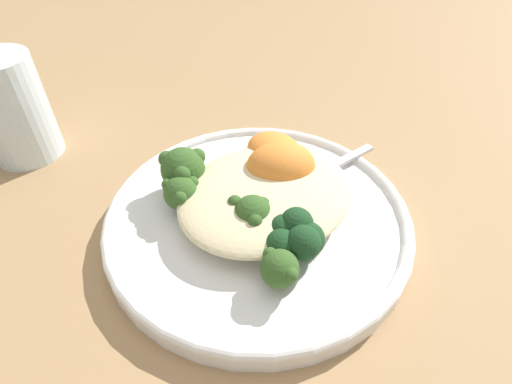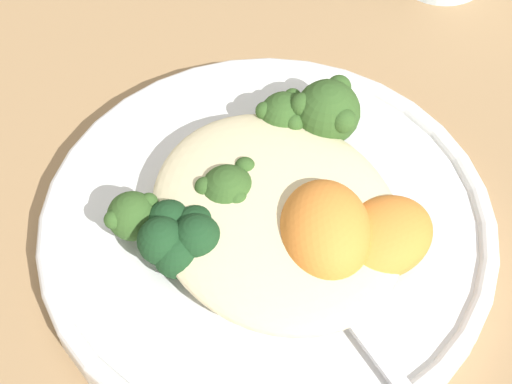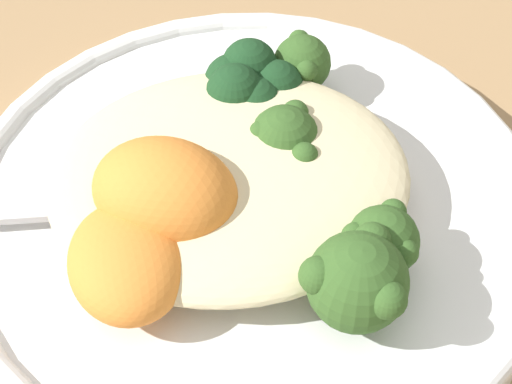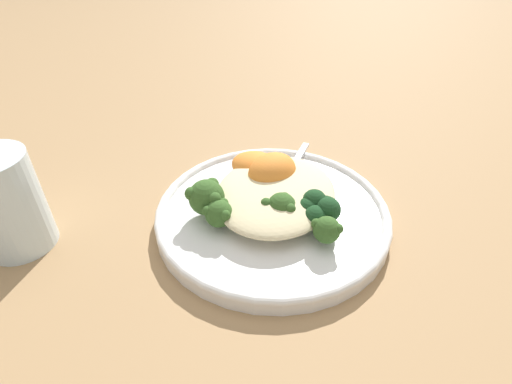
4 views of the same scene
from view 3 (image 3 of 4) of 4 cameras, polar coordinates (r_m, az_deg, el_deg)
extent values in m
plane|color=#9E7A51|center=(0.42, 0.66, -2.00)|extent=(4.00, 4.00, 0.00)
cylinder|color=white|center=(0.41, -0.43, -1.44)|extent=(0.28, 0.28, 0.02)
torus|color=white|center=(0.41, -0.44, -0.73)|extent=(0.28, 0.28, 0.01)
ellipsoid|color=beige|center=(0.39, -1.77, 0.75)|extent=(0.17, 0.14, 0.03)
ellipsoid|color=#8EB25B|center=(0.38, 0.47, -2.19)|extent=(0.08, 0.10, 0.02)
sphere|color=#335623|center=(0.35, 6.77, -5.98)|extent=(0.04, 0.04, 0.04)
sphere|color=#335623|center=(0.35, 7.74, -3.26)|extent=(0.02, 0.02, 0.02)
sphere|color=#335623|center=(0.34, 4.16, -5.58)|extent=(0.02, 0.02, 0.02)
sphere|color=#335623|center=(0.34, 8.75, -7.09)|extent=(0.02, 0.02, 0.02)
ellipsoid|color=#8EB25B|center=(0.39, 1.71, -1.49)|extent=(0.09, 0.07, 0.01)
sphere|color=#335623|center=(0.37, 8.44, -3.28)|extent=(0.03, 0.03, 0.03)
sphere|color=#335623|center=(0.37, 9.11, -1.35)|extent=(0.01, 0.01, 0.01)
sphere|color=#335623|center=(0.36, 6.63, -2.95)|extent=(0.01, 0.01, 0.01)
sphere|color=#335623|center=(0.36, 9.87, -4.00)|extent=(0.01, 0.01, 0.01)
ellipsoid|color=#8EB25B|center=(0.40, -2.29, 1.26)|extent=(0.06, 0.03, 0.01)
sphere|color=#335623|center=(0.40, 1.90, 3.43)|extent=(0.03, 0.03, 0.03)
sphere|color=#335623|center=(0.41, 2.63, 5.27)|extent=(0.01, 0.01, 0.01)
sphere|color=#335623|center=(0.40, 0.01, 3.87)|extent=(0.01, 0.01, 0.01)
sphere|color=#335623|center=(0.39, 3.14, 2.91)|extent=(0.01, 0.01, 0.01)
ellipsoid|color=#8EB25B|center=(0.42, -0.79, 4.02)|extent=(0.08, 0.09, 0.02)
sphere|color=#335623|center=(0.45, 3.10, 8.58)|extent=(0.03, 0.03, 0.03)
sphere|color=#335623|center=(0.45, 2.89, 10.05)|extent=(0.01, 0.01, 0.01)
sphere|color=#335623|center=(0.43, 3.37, 8.09)|extent=(0.01, 0.01, 0.01)
ellipsoid|color=orange|center=(0.36, -8.56, -4.62)|extent=(0.06, 0.07, 0.03)
ellipsoid|color=orange|center=(0.37, -6.07, -0.08)|extent=(0.08, 0.08, 0.05)
sphere|color=#193D1E|center=(0.43, 1.31, 6.97)|extent=(0.03, 0.03, 0.03)
sphere|color=#193D1E|center=(0.44, 0.06, 8.42)|extent=(0.03, 0.03, 0.03)
sphere|color=#193D1E|center=(0.44, -1.60, 7.35)|extent=(0.03, 0.03, 0.03)
sphere|color=#193D1E|center=(0.42, -1.42, 6.68)|extent=(0.03, 0.03, 0.03)
sphere|color=#193D1E|center=(0.42, 0.42, 5.87)|extent=(0.03, 0.03, 0.03)
ellipsoid|color=silver|center=(0.40, -9.96, -0.91)|extent=(0.04, 0.03, 0.01)
camera|label=1|loc=(0.50, 20.88, 41.85)|focal=28.00mm
camera|label=2|loc=(0.49, -58.48, 50.46)|focal=60.00mm
camera|label=4|loc=(0.53, 51.30, 35.59)|focal=28.00mm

